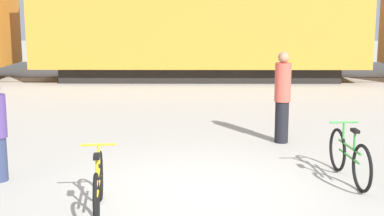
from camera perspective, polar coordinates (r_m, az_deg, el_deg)
ground_plane at (r=7.93m, az=1.31°, el=-8.86°), size 80.00×80.00×0.00m
freight_train at (r=20.39m, az=0.81°, el=11.45°), size 39.01×3.19×5.74m
rail_near at (r=19.84m, az=0.80°, el=2.80°), size 51.01×0.07×0.01m
rail_far at (r=21.26m, az=0.78°, el=3.31°), size 51.01×0.07×0.01m
bicycle_yellow at (r=7.10m, az=-9.95°, el=-8.19°), size 0.46×1.72×0.86m
bicycle_green at (r=8.64m, az=16.40°, el=-5.05°), size 0.46×1.76×0.89m
person_in_red at (r=10.73m, az=9.62°, el=1.17°), size 0.32×0.32×1.82m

